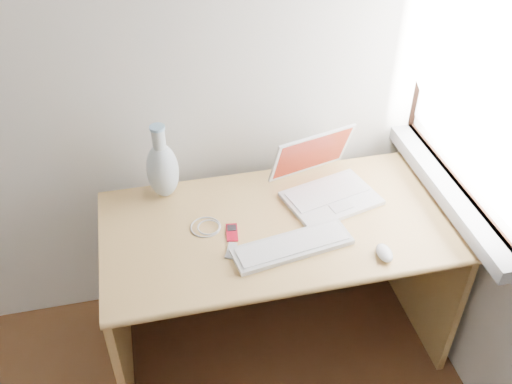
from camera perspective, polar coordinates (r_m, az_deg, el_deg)
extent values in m
cube|color=silver|center=(2.17, 22.69, 11.38)|extent=(0.01, 0.90, 1.00)
cube|color=gray|center=(2.41, 18.53, 0.15)|extent=(0.10, 0.96, 0.06)
cube|color=white|center=(2.11, 21.13, 12.03)|extent=(0.02, 0.84, 0.92)
cube|color=tan|center=(2.24, 2.36, -3.34)|extent=(1.38, 0.69, 0.03)
cube|color=tan|center=(2.46, -13.62, -11.89)|extent=(0.03, 0.65, 0.70)
cube|color=tan|center=(2.70, 16.28, -6.86)|extent=(0.03, 0.65, 0.70)
cube|color=tan|center=(2.64, 0.43, -2.60)|extent=(1.32, 0.03, 0.46)
cube|color=white|center=(2.34, 7.53, -0.62)|extent=(0.41, 0.33, 0.02)
cube|color=white|center=(2.34, 7.55, -0.42)|extent=(0.35, 0.22, 0.00)
cube|color=white|center=(2.36, 6.81, 3.53)|extent=(0.37, 0.18, 0.23)
cube|color=maroon|center=(2.36, 6.81, 3.53)|extent=(0.34, 0.16, 0.20)
cube|color=silver|center=(2.12, 3.64, -5.41)|extent=(0.47, 0.21, 0.02)
cube|color=white|center=(2.11, 3.65, -5.19)|extent=(0.43, 0.17, 0.00)
ellipsoid|color=white|center=(2.13, 12.72, -5.96)|extent=(0.06, 0.10, 0.03)
cube|color=#A30B20|center=(2.18, -2.41, -4.06)|extent=(0.06, 0.10, 0.01)
cube|color=black|center=(2.17, -2.41, -3.97)|extent=(0.04, 0.04, 0.00)
torus|color=silver|center=(2.21, -5.05, -3.51)|extent=(0.14, 0.14, 0.01)
cube|color=silver|center=(2.11, -2.51, -5.86)|extent=(0.06, 0.09, 0.01)
ellipsoid|color=silver|center=(2.31, -9.32, 2.12)|extent=(0.13, 0.13, 0.25)
cylinder|color=silver|center=(2.22, -9.72, 5.27)|extent=(0.05, 0.05, 0.10)
cylinder|color=#7FAACC|center=(2.20, -9.85, 6.35)|extent=(0.06, 0.06, 0.01)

